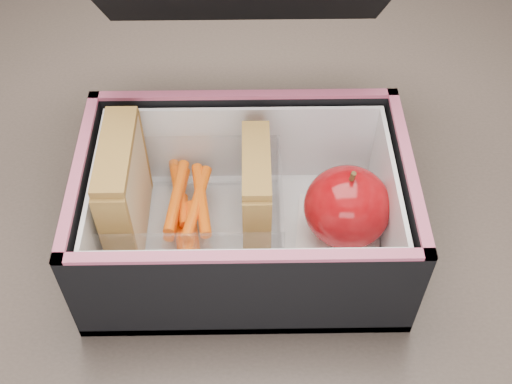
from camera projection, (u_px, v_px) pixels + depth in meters
kitchen_table at (307, 260)px, 0.70m from camera, size 1.20×0.80×0.75m
lunch_bag at (245, 200)px, 0.56m from camera, size 0.28×0.31×0.24m
plastic_tub at (192, 207)px, 0.57m from camera, size 0.16×0.11×0.07m
sandwich_left at (124, 190)px, 0.55m from camera, size 0.03×0.10×0.11m
sandwich_right at (256, 194)px, 0.56m from camera, size 0.02×0.08×0.09m
carrot_sticks at (187, 217)px, 0.58m from camera, size 0.05×0.14×0.03m
paper_napkin at (338, 232)px, 0.59m from camera, size 0.08×0.09×0.01m
red_apple at (347, 207)px, 0.56m from camera, size 0.10×0.10×0.08m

